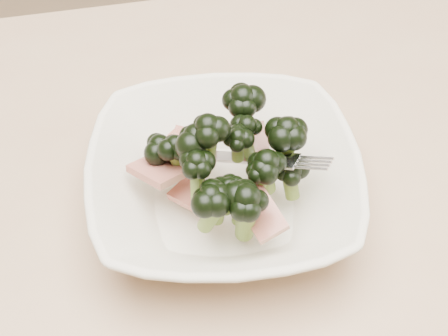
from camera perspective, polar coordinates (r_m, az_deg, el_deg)
The scene contains 2 objects.
dining_table at distance 0.66m, azimuth -2.70°, elevation -11.59°, with size 1.20×0.80×0.75m.
broccoli_dish at distance 0.57m, azimuth 0.10°, elevation -0.93°, with size 0.28×0.28×0.12m.
Camera 1 is at (-0.04, -0.33, 1.22)m, focal length 50.00 mm.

